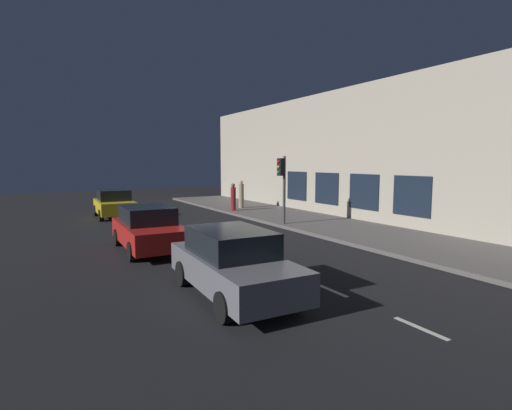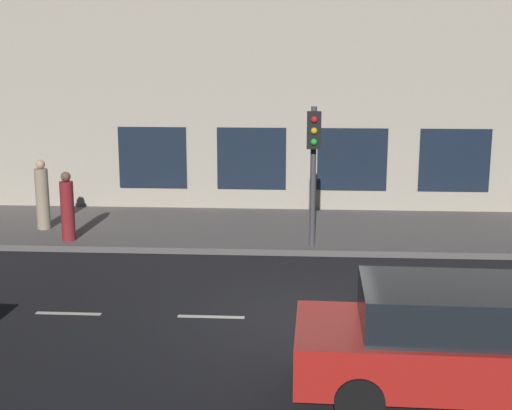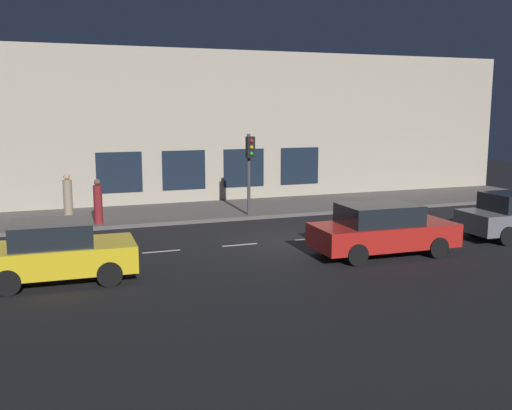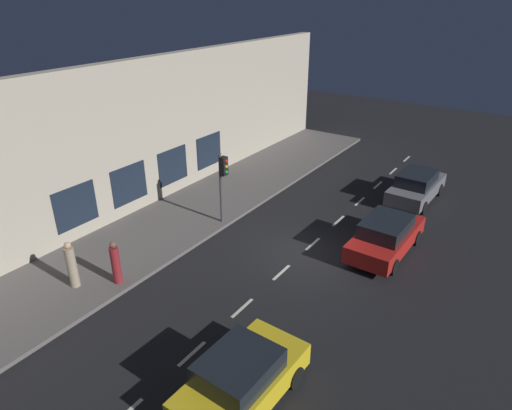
{
  "view_description": "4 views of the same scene",
  "coord_description": "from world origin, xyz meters",
  "px_view_note": "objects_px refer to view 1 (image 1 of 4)",
  "views": [
    {
      "loc": [
        -6.32,
        -16.05,
        3.17
      ],
      "look_at": [
        2.0,
        -1.61,
        1.33
      ],
      "focal_mm": 27.47,
      "sensor_mm": 36.0,
      "label": 1
    },
    {
      "loc": [
        -11.74,
        0.05,
        4.54
      ],
      "look_at": [
        2.11,
        0.93,
        1.61
      ],
      "focal_mm": 49.1,
      "sensor_mm": 36.0,
      "label": 2
    },
    {
      "loc": [
        -17.74,
        7.54,
        4.42
      ],
      "look_at": [
        0.39,
        0.88,
        1.24
      ],
      "focal_mm": 40.83,
      "sensor_mm": 36.0,
      "label": 3
    },
    {
      "loc": [
        -7.36,
        14.21,
        9.91
      ],
      "look_at": [
        2.25,
        0.04,
        1.67
      ],
      "focal_mm": 31.59,
      "sensor_mm": 36.0,
      "label": 4
    }
  ],
  "objects_px": {
    "parked_car_0": "(233,263)",
    "pedestrian_1": "(241,195)",
    "parked_car_2": "(148,228)",
    "parked_car_1": "(114,204)",
    "traffic_light": "(282,177)",
    "pedestrian_0": "(233,198)"
  },
  "relations": [
    {
      "from": "traffic_light",
      "to": "parked_car_1",
      "type": "height_order",
      "value": "traffic_light"
    },
    {
      "from": "traffic_light",
      "to": "pedestrian_0",
      "type": "height_order",
      "value": "traffic_light"
    },
    {
      "from": "pedestrian_0",
      "to": "pedestrian_1",
      "type": "bearing_deg",
      "value": -32.93
    },
    {
      "from": "parked_car_2",
      "to": "parked_car_0",
      "type": "bearing_deg",
      "value": 96.06
    },
    {
      "from": "parked_car_0",
      "to": "pedestrian_1",
      "type": "distance_m",
      "value": 16.66
    },
    {
      "from": "traffic_light",
      "to": "parked_car_2",
      "type": "xyz_separation_m",
      "value": [
        -6.99,
        -1.81,
        -1.65
      ]
    },
    {
      "from": "traffic_light",
      "to": "parked_car_0",
      "type": "xyz_separation_m",
      "value": [
        -6.51,
        -7.67,
        -1.65
      ]
    },
    {
      "from": "parked_car_0",
      "to": "parked_car_2",
      "type": "distance_m",
      "value": 5.88
    },
    {
      "from": "parked_car_0",
      "to": "parked_car_1",
      "type": "relative_size",
      "value": 1.11
    },
    {
      "from": "parked_car_0",
      "to": "parked_car_2",
      "type": "relative_size",
      "value": 0.98
    },
    {
      "from": "parked_car_1",
      "to": "parked_car_2",
      "type": "xyz_separation_m",
      "value": [
        -0.51,
        -9.4,
        0.0
      ]
    },
    {
      "from": "parked_car_1",
      "to": "pedestrian_0",
      "type": "relative_size",
      "value": 2.3
    },
    {
      "from": "traffic_light",
      "to": "pedestrian_1",
      "type": "bearing_deg",
      "value": 78.4
    },
    {
      "from": "pedestrian_1",
      "to": "pedestrian_0",
      "type": "bearing_deg",
      "value": -162.67
    },
    {
      "from": "parked_car_1",
      "to": "parked_car_2",
      "type": "relative_size",
      "value": 0.88
    },
    {
      "from": "parked_car_0",
      "to": "parked_car_1",
      "type": "bearing_deg",
      "value": -88.17
    },
    {
      "from": "parked_car_0",
      "to": "parked_car_1",
      "type": "xyz_separation_m",
      "value": [
        0.03,
        15.26,
        -0.0
      ]
    },
    {
      "from": "parked_car_1",
      "to": "pedestrian_1",
      "type": "relative_size",
      "value": 2.15
    },
    {
      "from": "parked_car_1",
      "to": "pedestrian_0",
      "type": "distance_m",
      "value": 7.0
    },
    {
      "from": "parked_car_1",
      "to": "pedestrian_1",
      "type": "xyz_separation_m",
      "value": [
        7.91,
        -0.61,
        0.21
      ]
    },
    {
      "from": "traffic_light",
      "to": "pedestrian_1",
      "type": "height_order",
      "value": "traffic_light"
    },
    {
      "from": "pedestrian_1",
      "to": "traffic_light",
      "type": "bearing_deg",
      "value": -127.14
    }
  ]
}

